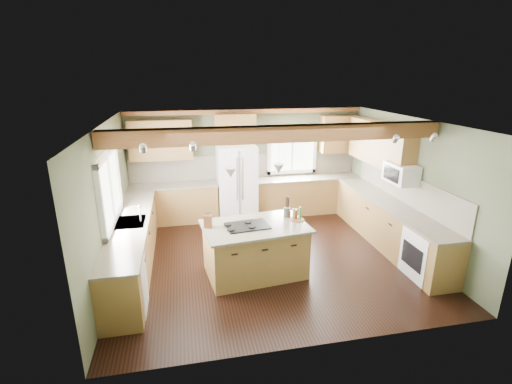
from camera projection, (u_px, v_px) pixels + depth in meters
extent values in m
plane|color=black|center=(269.00, 257.00, 7.17)|extent=(5.60, 5.60, 0.00)
plane|color=silver|center=(271.00, 121.00, 6.37)|extent=(5.60, 5.60, 0.00)
plane|color=#4A5039|center=(246.00, 162.00, 9.10)|extent=(5.60, 0.00, 5.60)
plane|color=#4A5039|center=(109.00, 203.00, 6.24)|extent=(0.00, 5.00, 5.00)
plane|color=#4A5039|center=(408.00, 184.00, 7.30)|extent=(0.00, 5.00, 5.00)
cube|color=brown|center=(279.00, 134.00, 5.91)|extent=(5.55, 0.26, 0.26)
cube|color=brown|center=(247.00, 111.00, 8.63)|extent=(5.55, 0.20, 0.10)
cube|color=brown|center=(246.00, 166.00, 9.12)|extent=(5.58, 0.03, 0.58)
cube|color=brown|center=(405.00, 188.00, 7.38)|extent=(0.03, 3.70, 0.58)
cube|color=brown|center=(174.00, 204.00, 8.75)|extent=(2.02, 0.60, 0.88)
cube|color=#504A3B|center=(173.00, 185.00, 8.61)|extent=(2.06, 0.64, 0.04)
cube|color=brown|center=(307.00, 195.00, 9.37)|extent=(2.62, 0.60, 0.88)
cube|color=#504A3B|center=(307.00, 178.00, 9.23)|extent=(2.66, 0.64, 0.04)
cube|color=brown|center=(133.00, 247.00, 6.61)|extent=(0.60, 3.70, 0.88)
cube|color=#504A3B|center=(130.00, 223.00, 6.47)|extent=(0.64, 3.74, 0.04)
cube|color=brown|center=(388.00, 225.00, 7.56)|extent=(0.60, 3.70, 0.88)
cube|color=#504A3B|center=(391.00, 204.00, 7.42)|extent=(0.64, 3.74, 0.04)
cube|color=brown|center=(161.00, 140.00, 8.36)|extent=(1.40, 0.35, 0.90)
cube|color=brown|center=(235.00, 129.00, 8.62)|extent=(0.96, 0.35, 0.70)
cube|color=brown|center=(380.00, 144.00, 7.91)|extent=(0.35, 2.20, 0.90)
cube|color=brown|center=(339.00, 134.00, 9.18)|extent=(0.90, 0.35, 0.90)
cube|color=white|center=(109.00, 188.00, 6.22)|extent=(0.04, 1.60, 1.05)
cube|color=white|center=(292.00, 150.00, 9.23)|extent=(1.10, 0.04, 1.00)
cube|color=#262628|center=(130.00, 223.00, 6.47)|extent=(0.50, 0.65, 0.03)
cylinder|color=#B2B2B7|center=(140.00, 214.00, 6.46)|extent=(0.02, 0.02, 0.28)
cube|color=white|center=(124.00, 286.00, 5.41)|extent=(0.60, 0.60, 0.84)
cube|color=white|center=(428.00, 254.00, 6.35)|extent=(0.60, 0.72, 0.84)
cube|color=white|center=(401.00, 173.00, 7.14)|extent=(0.40, 0.70, 0.38)
cone|color=#B2B2B7|center=(230.00, 173.00, 5.90)|extent=(0.18, 0.18, 0.16)
cone|color=#B2B2B7|center=(279.00, 169.00, 6.14)|extent=(0.18, 0.18, 0.16)
cube|color=white|center=(237.00, 183.00, 8.82)|extent=(0.90, 0.74, 1.80)
cube|color=brown|center=(255.00, 251.00, 6.47)|extent=(1.75, 1.19, 0.88)
cube|color=#504A3B|center=(255.00, 226.00, 6.32)|extent=(1.87, 1.31, 0.04)
cube|color=black|center=(247.00, 226.00, 6.27)|extent=(0.76, 0.56, 0.02)
cube|color=brown|center=(208.00, 221.00, 6.20)|extent=(0.15, 0.13, 0.22)
cylinder|color=#3B332F|center=(287.00, 212.00, 6.67)|extent=(0.15, 0.15, 0.17)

